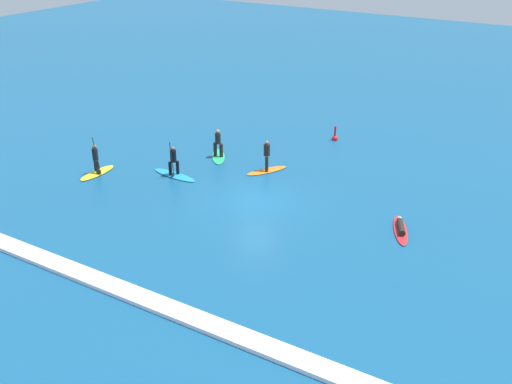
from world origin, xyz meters
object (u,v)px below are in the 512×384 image
(surfer_on_yellow_board, at_px, (97,167))
(surfer_on_blue_board, at_px, (174,169))
(surfer_on_green_board, at_px, (218,149))
(surfer_on_orange_board, at_px, (267,162))
(surfer_on_red_board, at_px, (401,228))
(marker_buoy, at_px, (335,137))

(surfer_on_yellow_board, bearing_deg, surfer_on_blue_board, 116.28)
(surfer_on_blue_board, bearing_deg, surfer_on_green_board, 87.89)
(surfer_on_green_board, bearing_deg, surfer_on_blue_board, 136.34)
(surfer_on_yellow_board, distance_m, surfer_on_orange_board, 9.64)
(surfer_on_green_board, height_order, surfer_on_red_board, surfer_on_green_board)
(surfer_on_yellow_board, height_order, marker_buoy, surfer_on_yellow_board)
(surfer_on_yellow_board, distance_m, surfer_on_red_board, 17.20)
(surfer_on_yellow_board, xyz_separation_m, surfer_on_red_board, (17.01, 2.50, -0.29))
(surfer_on_blue_board, xyz_separation_m, marker_buoy, (5.19, 10.09, -0.26))
(surfer_on_green_board, bearing_deg, surfer_on_red_board, -140.45)
(surfer_on_orange_board, height_order, marker_buoy, surfer_on_orange_board)
(marker_buoy, bearing_deg, surfer_on_orange_board, -99.14)
(surfer_on_red_board, bearing_deg, surfer_on_green_board, 50.48)
(surfer_on_orange_board, height_order, surfer_on_red_board, surfer_on_orange_board)
(surfer_on_orange_board, bearing_deg, surfer_on_green_board, 113.10)
(surfer_on_green_board, relative_size, surfer_on_blue_board, 0.81)
(marker_buoy, bearing_deg, surfer_on_blue_board, -117.21)
(surfer_on_yellow_board, relative_size, surfer_on_orange_board, 1.00)
(surfer_on_orange_board, bearing_deg, surfer_on_red_board, -79.03)
(surfer_on_blue_board, height_order, marker_buoy, surfer_on_blue_board)
(surfer_on_green_board, bearing_deg, marker_buoy, -72.29)
(marker_buoy, bearing_deg, surfer_on_yellow_board, -126.80)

